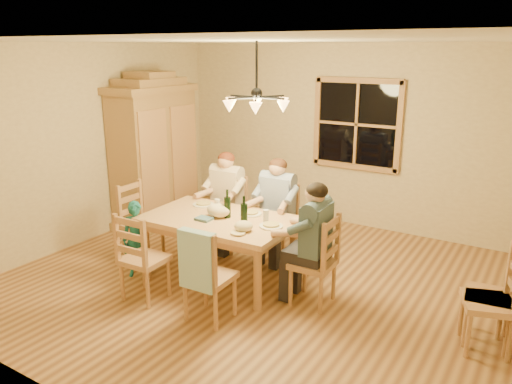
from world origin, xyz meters
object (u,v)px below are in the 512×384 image
Objects in this scene: chair_near_left at (145,272)px; chair_near_right at (210,291)px; adult_plaid_man at (277,197)px; child at (137,239)px; dining_table at (219,226)px; chair_far_left at (227,227)px; chair_spare_back at (486,318)px; chandelier at (257,102)px; adult_woman at (226,189)px; chair_far_right at (277,238)px; wine_bottle_b at (244,211)px; adult_slate_man at (314,229)px; armoire at (155,156)px; chair_end_left at (143,236)px; chair_spare_front at (488,312)px; chair_end_right at (313,276)px; wine_bottle_a at (227,204)px.

chair_near_left is 0.85m from chair_near_right.
child is (-1.17, -1.27, -0.38)m from adult_plaid_man.
dining_table is 0.98m from chair_near_left.
chair_near_right is 1.13× the size of adult_plaid_man.
chair_far_left and chair_spare_back have the same top height.
chandelier is 1.65m from adult_woman.
chair_near_right is at bearing 93.37° from adult_plaid_man.
chandelier is at bearing 141.48° from chair_far_left.
adult_plaid_man reaches higher than chair_far_right.
chair_spare_back is (3.32, -0.69, 0.00)m from chair_far_left.
wine_bottle_b is (-0.04, -0.20, -1.15)m from chandelier.
chair_far_right is at bearing 55.20° from chair_spare_back.
adult_slate_man is at bearing 153.43° from chair_far_left.
armoire is 2.63× the size of adult_slate_man.
chair_far_left is 1.00× the size of chair_end_left.
chair_spare_back is at bearing 13.66° from chair_near_left.
adult_woman is (-0.87, 0.65, -1.24)m from chandelier.
chair_far_left is 1.32m from child.
armoire is 1.60m from chair_end_left.
chair_end_left is (-0.79, 0.78, 0.00)m from chair_near_left.
chair_end_left is 1.80m from adult_plaid_man.
armoire is at bearing -146.55° from chair_end_left.
adult_woman reaches higher than chair_near_right.
wine_bottle_b is 2.58m from chair_spare_front.
chair_near_right is 0.96m from wine_bottle_b.
chair_near_left is 3.43m from chair_spare_front.
chair_spare_front is (2.87, 0.22, -0.35)m from dining_table.
chair_end_right is (0.88, -0.78, 0.00)m from chair_far_right.
chandelier is at bearing 90.07° from chair_near_right.
armoire is 2.32× the size of chair_near_left.
adult_woman is (-0.91, 1.58, 0.54)m from chair_near_right.
chair_far_right is at bearing -180.00° from chair_far_left.
adult_woman reaches higher than chair_end_right.
adult_woman is at bearing 136.74° from chair_end_left.
adult_slate_man reaches higher than chair_spare_front.
chair_near_left is at bearing -115.92° from dining_table.
chair_end_left is at bearing 90.00° from chair_end_right.
chair_near_right is 2.57m from chair_spare_back.
chair_end_left is (-1.64, 0.75, 0.00)m from chair_near_right.
armoire reaches higher than adult_woman.
chair_spare_back is (4.05, 0.14, 0.00)m from chair_end_left.
chandelier reaches higher than child.
chair_far_right is 0.54m from adult_plaid_man.
chandelier is 0.78× the size of chair_spare_back.
chandelier is 0.78× the size of chair_end_right.
dining_table is 1.76× the size of chair_spare_front.
wine_bottle_a is at bearing 87.41° from adult_slate_man.
chair_far_right is (0.76, 0.03, 0.00)m from chair_far_left.
wine_bottle_b is (0.39, -0.06, 0.27)m from dining_table.
chandelier is 3.03m from chair_spare_back.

